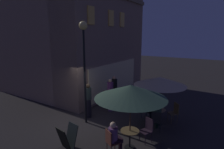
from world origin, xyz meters
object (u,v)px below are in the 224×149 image
at_px(patio_umbrella_1, 160,81).
at_px(cafe_chair_0, 148,128).
at_px(patron_standing_4, 110,95).
at_px(street_lamp_near_corner, 84,49).
at_px(cafe_table_0, 130,136).
at_px(cafe_chair_4, 175,111).
at_px(patio_umbrella_0, 131,92).
at_px(patron_seated_0, 115,136).
at_px(cafe_chair_3, 156,120).
at_px(patron_seated_1, 147,105).
at_px(cafe_chair_2, 145,108).
at_px(patron_seated_2, 157,115).
at_px(patron_standing_5, 114,91).
at_px(patron_standing_3, 88,100).
at_px(cafe_table_1, 158,114).
at_px(menu_sandwich_board, 68,137).
at_px(cafe_chair_1, 111,140).

distance_m(patio_umbrella_1, cafe_chair_0, 2.25).
bearing_deg(patron_standing_4, street_lamp_near_corner, 70.65).
relative_size(street_lamp_near_corner, cafe_table_0, 6.62).
bearing_deg(cafe_table_0, cafe_chair_4, -15.53).
height_order(patio_umbrella_0, patron_seated_0, patio_umbrella_0).
xyz_separation_m(cafe_chair_3, patron_seated_1, (1.04, 0.83, 0.16)).
xyz_separation_m(street_lamp_near_corner, patio_umbrella_0, (-0.78, -2.74, -1.32)).
bearing_deg(patron_seated_0, cafe_chair_2, 32.89).
bearing_deg(cafe_chair_3, patron_seated_2, -0.00).
height_order(cafe_chair_0, patron_standing_5, patron_standing_5).
bearing_deg(patron_seated_0, patron_seated_2, 12.51).
bearing_deg(patron_standing_4, patron_standing_5, -88.37).
bearing_deg(cafe_chair_3, patio_umbrella_1, -0.00).
relative_size(patio_umbrella_0, patron_standing_5, 1.40).
distance_m(patio_umbrella_1, patron_standing_3, 3.63).
distance_m(cafe_table_1, patron_seated_1, 0.73).
bearing_deg(menu_sandwich_board, cafe_chair_0, -39.90).
height_order(patron_standing_3, patron_standing_4, patron_standing_4).
bearing_deg(patron_seated_1, cafe_table_0, -59.79).
xyz_separation_m(patio_umbrella_1, patron_seated_2, (-0.64, -0.15, -1.36)).
distance_m(cafe_table_1, patio_umbrella_1, 1.57).
bearing_deg(cafe_chair_4, cafe_table_1, 0.00).
height_order(cafe_chair_0, cafe_chair_4, cafe_chair_4).
xyz_separation_m(patio_umbrella_0, patron_seated_1, (2.72, 0.40, -1.47)).
xyz_separation_m(patio_umbrella_0, cafe_chair_0, (0.81, -0.37, -1.64)).
bearing_deg(cafe_table_1, menu_sandwich_board, 148.89).
height_order(street_lamp_near_corner, cafe_chair_3, street_lamp_near_corner).
height_order(patron_seated_0, patron_seated_2, patron_seated_2).
bearing_deg(patio_umbrella_0, patron_standing_4, 43.96).
height_order(cafe_chair_2, patron_standing_5, patron_standing_5).
distance_m(street_lamp_near_corner, cafe_chair_2, 4.21).
distance_m(street_lamp_near_corner, cafe_chair_4, 5.18).
bearing_deg(patron_standing_3, cafe_table_0, -158.35).
height_order(cafe_chair_4, patron_seated_2, patron_seated_2).
height_order(cafe_chair_4, patron_seated_1, patron_seated_1).
bearing_deg(patron_standing_3, patron_seated_1, -106.14).
height_order(cafe_table_0, patron_standing_4, patron_standing_4).
height_order(patio_umbrella_1, cafe_chair_3, patio_umbrella_1).
xyz_separation_m(street_lamp_near_corner, patron_standing_4, (1.84, -0.21, -2.59)).
height_order(patio_umbrella_1, cafe_chair_2, patio_umbrella_1).
xyz_separation_m(patron_seated_1, patron_standing_4, (-0.10, 2.12, 0.20)).
xyz_separation_m(patio_umbrella_0, cafe_chair_1, (-0.69, 0.39, -1.64)).
relative_size(street_lamp_near_corner, patron_standing_3, 2.66).
distance_m(patron_seated_2, patron_standing_3, 3.43).
height_order(menu_sandwich_board, cafe_chair_2, same).
height_order(patio_umbrella_1, patron_seated_0, patio_umbrella_1).
bearing_deg(patio_umbrella_0, patron_seated_0, 150.75).
xyz_separation_m(cafe_chair_2, patron_seated_1, (-0.05, -0.13, 0.20)).
relative_size(menu_sandwich_board, cafe_chair_3, 0.91).
bearing_deg(patron_seated_2, cafe_chair_0, 164.95).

